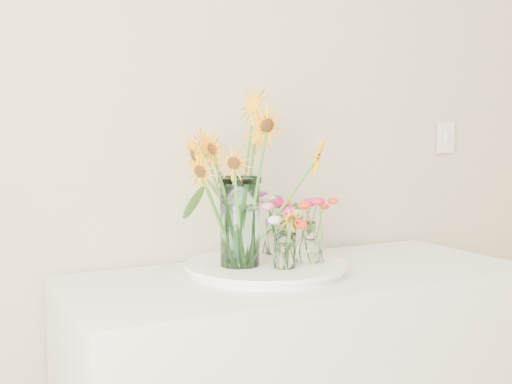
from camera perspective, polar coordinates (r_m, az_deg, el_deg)
tray at (r=1.94m, az=0.88°, el=-6.82°), size 0.46×0.46×0.02m
mason_jar at (r=1.88m, az=-1.45°, el=-2.66°), size 0.14×0.14×0.27m
sunflower_bouquet at (r=1.86m, az=-1.46°, el=1.29°), size 0.87×0.87×0.53m
small_vase_a at (r=1.86m, az=2.57°, el=-5.27°), size 0.08×0.08×0.11m
wildflower_posy_a at (r=1.85m, az=2.58°, el=-3.90°), size 0.18×0.18×0.20m
small_vase_b at (r=1.94m, az=4.86°, el=-4.50°), size 0.11×0.11×0.13m
wildflower_posy_b at (r=1.94m, az=4.87°, el=-3.19°), size 0.19×0.19×0.22m
small_vase_c at (r=2.07m, az=1.80°, el=-4.03°), size 0.08×0.08×0.12m
wildflower_posy_c at (r=2.06m, az=1.80°, el=-2.80°), size 0.18×0.18×0.21m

